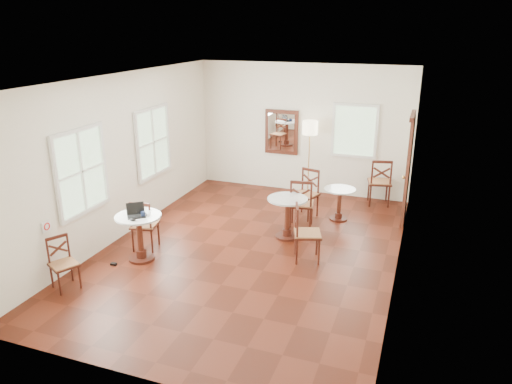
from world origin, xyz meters
TOP-DOWN VIEW (x-y plane):
  - ground at (0.00, 0.00)m, footprint 7.00×7.00m
  - room_shell at (-0.06, 0.27)m, footprint 5.02×7.02m
  - cafe_table_near at (-1.63, -0.96)m, footprint 0.77×0.77m
  - cafe_table_mid at (0.45, 0.75)m, footprint 0.75×0.75m
  - cafe_table_back at (1.21, 1.96)m, footprint 0.63×0.63m
  - chair_near_a at (-1.78, -0.57)m, footprint 0.51×0.51m
  - chair_near_b at (-2.20, -2.15)m, footprint 0.51×0.51m
  - chair_mid_a at (0.59, 1.27)m, footprint 0.54×0.54m
  - chair_mid_b at (1.00, -0.01)m, footprint 0.57×0.57m
  - chair_back_a at (1.87, 3.14)m, footprint 0.58×0.58m
  - chair_back_b at (0.52, 1.90)m, footprint 0.57×0.57m
  - floor_lamp at (0.26, 3.15)m, footprint 0.34×0.34m
  - laptop at (-1.65, -0.98)m, footprint 0.37×0.37m
  - mouse at (-1.58, -1.19)m, footprint 0.13×0.10m
  - navy_mug at (-1.51, -0.97)m, footprint 0.11×0.07m
  - water_glass at (-1.66, -0.94)m, footprint 0.05×0.05m
  - power_adapter at (-1.95, -1.31)m, footprint 0.10×0.06m

SIDE VIEW (x-z plane):
  - ground at x=0.00m, z-range 0.00..0.00m
  - power_adapter at x=-1.95m, z-range 0.00..0.04m
  - chair_near_b at x=-2.20m, z-range 0.00..0.81m
  - cafe_table_back at x=1.21m, z-range 0.08..0.75m
  - chair_near_a at x=-1.78m, z-range 0.00..0.93m
  - cafe_table_mid at x=0.45m, z-range 0.09..0.88m
  - chair_mid_b at x=1.00m, z-range 0.00..0.98m
  - chair_back_b at x=0.52m, z-range 0.00..1.00m
  - cafe_table_near at x=-1.63m, z-range 0.10..0.91m
  - chair_mid_a at x=0.59m, z-range 0.00..1.02m
  - chair_back_a at x=1.87m, z-range 0.00..1.06m
  - mouse at x=-1.58m, z-range 0.81..0.85m
  - navy_mug at x=-1.51m, z-range 0.81..0.89m
  - water_glass at x=-1.66m, z-range 0.81..0.90m
  - laptop at x=-1.65m, z-range 0.76..0.96m
  - floor_lamp at x=0.26m, z-range 0.62..2.39m
  - room_shell at x=-0.06m, z-range 0.38..3.39m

